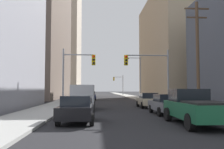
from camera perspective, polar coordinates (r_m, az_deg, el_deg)
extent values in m
cube|color=#9E9E99|center=(52.55, -8.46, -5.41)|extent=(3.39, 160.00, 0.15)
cube|color=#9E9E99|center=(53.03, 5.73, -5.41)|extent=(3.39, 160.00, 0.15)
cube|color=#195938|center=(13.61, 18.92, -7.84)|extent=(2.15, 5.45, 0.80)
cube|color=black|center=(14.47, 17.40, -4.63)|extent=(1.85, 1.85, 0.70)
cube|color=black|center=(12.34, 21.28, -6.17)|extent=(1.83, 2.42, 0.10)
cylinder|color=black|center=(14.95, 12.95, -9.07)|extent=(0.28, 0.80, 0.80)
cylinder|color=black|center=(15.60, 19.81, -8.72)|extent=(0.28, 0.80, 0.80)
cylinder|color=black|center=(11.70, 17.81, -10.58)|extent=(0.28, 0.80, 0.80)
cube|color=#B7BABF|center=(23.16, -6.71, -4.87)|extent=(2.01, 5.21, 1.90)
cube|color=black|center=(25.75, -6.38, -3.80)|extent=(1.76, 0.02, 0.60)
cylinder|color=black|center=(24.92, -8.73, -6.94)|extent=(0.24, 0.72, 0.72)
cylinder|color=black|center=(24.82, -4.28, -6.98)|extent=(0.24, 0.72, 0.72)
cylinder|color=black|center=(21.62, -9.54, -7.46)|extent=(0.24, 0.72, 0.72)
cylinder|color=black|center=(21.50, -4.40, -7.52)|extent=(0.24, 0.72, 0.72)
cube|color=black|center=(14.09, -8.17, -8.47)|extent=(1.93, 4.25, 0.65)
cube|color=black|center=(13.90, -8.20, -6.06)|extent=(1.64, 1.95, 0.55)
cylinder|color=black|center=(15.54, -10.99, -9.17)|extent=(0.22, 0.64, 0.64)
cylinder|color=black|center=(15.42, -4.52, -9.27)|extent=(0.22, 0.64, 0.64)
cylinder|color=black|center=(12.90, -12.58, -10.34)|extent=(0.22, 0.64, 0.64)
cylinder|color=black|center=(12.75, -4.75, -10.50)|extent=(0.22, 0.64, 0.64)
cube|color=slate|center=(18.86, 12.59, -7.15)|extent=(1.93, 4.26, 0.65)
cube|color=black|center=(18.68, 12.70, -5.34)|extent=(1.64, 1.95, 0.55)
cylinder|color=black|center=(19.97, 9.12, -7.92)|extent=(0.22, 0.64, 0.64)
cylinder|color=black|center=(20.41, 13.91, -7.76)|extent=(0.22, 0.64, 0.64)
cylinder|color=black|center=(17.36, 11.07, -8.57)|extent=(0.22, 0.64, 0.64)
cylinder|color=black|center=(17.87, 16.50, -8.34)|extent=(0.22, 0.64, 0.64)
cube|color=#C6B793|center=(25.48, 8.47, -6.22)|extent=(1.80, 4.20, 0.65)
cube|color=black|center=(25.31, 8.53, -4.88)|extent=(1.59, 1.90, 0.55)
cylinder|color=black|center=(26.65, 6.05, -6.82)|extent=(0.22, 0.64, 0.64)
cylinder|color=black|center=(26.99, 9.69, -6.74)|extent=(0.22, 0.64, 0.64)
cylinder|color=black|center=(24.01, 7.11, -7.18)|extent=(0.22, 0.64, 0.64)
cylinder|color=black|center=(24.38, 11.14, -7.08)|extent=(0.22, 0.64, 0.64)
cube|color=#141E4C|center=(42.55, -5.05, -5.13)|extent=(1.84, 4.22, 0.65)
cube|color=black|center=(42.39, -5.05, -4.33)|extent=(1.60, 1.91, 0.55)
cylinder|color=black|center=(43.94, -6.14, -5.50)|extent=(0.22, 0.64, 0.64)
cylinder|color=black|center=(43.89, -3.87, -5.51)|extent=(0.22, 0.64, 0.64)
cylinder|color=black|center=(41.25, -6.31, -5.63)|extent=(0.22, 0.64, 0.64)
cylinder|color=black|center=(41.20, -3.90, -5.64)|extent=(0.22, 0.64, 0.64)
cylinder|color=gray|center=(25.08, -11.37, -0.85)|extent=(0.18, 0.18, 6.00)
cylinder|color=gray|center=(25.14, -7.84, 4.60)|extent=(3.06, 0.12, 0.12)
cube|color=gold|center=(25.00, -4.34, 3.41)|extent=(0.38, 0.30, 1.05)
sphere|color=red|center=(24.87, -4.34, 4.24)|extent=(0.24, 0.24, 0.24)
sphere|color=black|center=(24.83, -4.34, 3.46)|extent=(0.24, 0.24, 0.24)
sphere|color=black|center=(24.79, -4.35, 2.68)|extent=(0.24, 0.24, 0.24)
cylinder|color=gray|center=(25.91, 13.03, -0.91)|extent=(0.18, 0.18, 6.00)
cylinder|color=gray|center=(25.59, 8.21, 4.46)|extent=(4.40, 0.12, 0.12)
cube|color=gold|center=(25.17, 3.30, 3.36)|extent=(0.38, 0.30, 1.05)
sphere|color=red|center=(25.04, 3.34, 4.18)|extent=(0.24, 0.24, 0.24)
sphere|color=black|center=(25.00, 3.35, 3.41)|extent=(0.24, 0.24, 0.24)
sphere|color=black|center=(24.96, 3.35, 2.63)|extent=(0.24, 0.24, 0.24)
cylinder|color=gray|center=(69.98, 2.57, -2.56)|extent=(0.18, 0.18, 6.00)
cylinder|color=gray|center=(69.93, 1.50, -0.60)|extent=(2.61, 0.12, 0.12)
cube|color=gold|center=(69.81, 0.44, -1.02)|extent=(0.38, 0.30, 1.05)
sphere|color=black|center=(69.66, 0.45, -0.74)|extent=(0.24, 0.24, 0.24)
sphere|color=#F9A514|center=(69.64, 0.45, -1.02)|extent=(0.24, 0.24, 0.24)
sphere|color=black|center=(69.63, 0.45, -1.30)|extent=(0.24, 0.24, 0.24)
cylinder|color=brown|center=(22.68, 19.42, 4.16)|extent=(0.28, 0.28, 9.63)
cube|color=brown|center=(23.60, 19.21, 14.36)|extent=(2.20, 0.12, 0.12)
cube|color=brown|center=(23.37, 19.25, 12.49)|extent=(1.80, 0.12, 0.12)
cylinder|color=gray|center=(42.23, 6.71, -0.92)|extent=(0.16, 0.16, 7.50)
cylinder|color=gray|center=(42.35, 5.19, 3.89)|extent=(2.22, 0.10, 0.10)
ellipsoid|color=#4C4C51|center=(42.19, 3.69, 3.77)|extent=(0.56, 0.32, 0.20)
cube|color=#66564C|center=(56.71, -20.13, 12.77)|extent=(17.32, 28.17, 35.09)
cube|color=#B7A893|center=(99.20, -14.98, 9.58)|extent=(25.08, 23.66, 48.20)
cube|color=tan|center=(54.47, 22.40, 5.82)|extent=(25.89, 25.53, 20.87)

